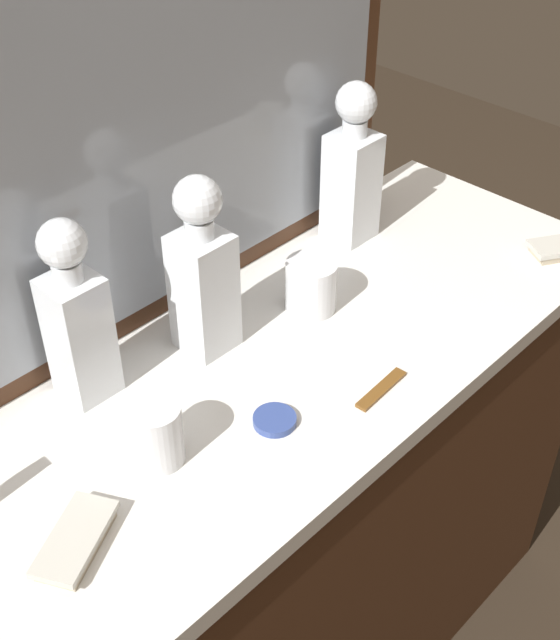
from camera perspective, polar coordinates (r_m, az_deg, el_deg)
The scene contains 10 objects.
dresser at distance 1.72m, azimuth 0.00°, elevation -14.49°, with size 1.40×0.51×0.94m.
dresser_mirror at distance 1.34m, azimuth -7.59°, elevation 13.25°, with size 1.01×0.03×0.68m.
crystal_decanter_front at distance 1.62m, azimuth 4.86°, elevation 9.56°, with size 0.08×0.08×0.31m.
crystal_decanter_right at distance 1.34m, azimuth -5.20°, elevation 2.58°, with size 0.08×0.08×0.31m.
crystal_decanter_center at distance 1.28m, azimuth -13.45°, elevation -0.47°, with size 0.08×0.08×0.31m.
crystal_tumbler_left at distance 1.46m, azimuth 2.11°, elevation 2.20°, with size 0.09×0.09×0.09m.
crystal_tumbler_front at distance 1.20m, azimuth -8.29°, elevation -7.72°, with size 0.08×0.08×0.10m.
silver_brush_far_left at distance 1.15m, azimuth -13.59°, elevation -14.27°, with size 0.15×0.12×0.02m.
porcelain_dish at distance 1.27m, azimuth -0.36°, elevation -6.75°, with size 0.07×0.07×0.01m.
tortoiseshell_comb at distance 1.33m, azimuth 6.84°, elevation -4.65°, with size 0.11×0.03×0.01m.
Camera 1 is at (-0.75, -0.72, 1.85)m, focal length 47.52 mm.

